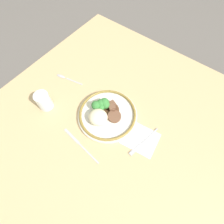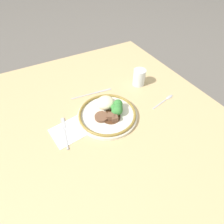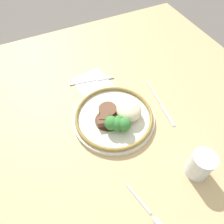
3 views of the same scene
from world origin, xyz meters
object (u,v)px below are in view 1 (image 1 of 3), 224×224
Objects in this scene: juice_glass at (44,101)px; knife at (80,144)px; fork at (141,144)px; plate at (106,114)px; spoon at (64,77)px.

juice_glass is 0.27m from knife.
fork is at bearing -135.99° from knife.
fork is 0.80× the size of knife.
fork is at bearing 175.64° from plate.
spoon is (0.53, -0.06, -0.00)m from fork.
knife is 1.41× the size of spoon.
plate is 0.33m from spoon.
plate is at bearing -153.26° from juice_glass.
plate is at bearing -84.96° from knife.
juice_glass is at bearing -3.86° from knife.
juice_glass reaches higher than plate.
juice_glass is 0.58× the size of spoon.
plate reaches higher than knife.
spoon is at bearing -28.93° from knife.
plate is 1.77× the size of spoon.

